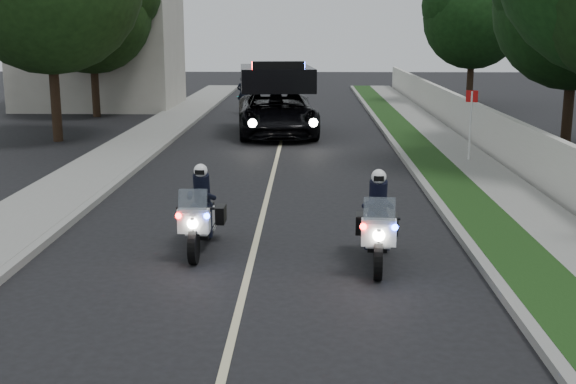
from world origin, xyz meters
The scene contains 19 objects.
ground centered at (0.00, 0.00, 0.00)m, with size 120.00×120.00×0.00m, color black.
curb_right centered at (4.10, 10.00, 0.07)m, with size 0.20×60.00×0.15m, color gray.
grass_verge centered at (4.80, 10.00, 0.08)m, with size 1.20×60.00×0.16m, color #193814.
sidewalk_right centered at (6.10, 10.00, 0.08)m, with size 1.40×60.00×0.16m, color gray.
property_wall centered at (7.10, 10.00, 0.75)m, with size 0.22×60.00×1.50m, color beige.
curb_left centered at (-4.10, 10.00, 0.07)m, with size 0.20×60.00×0.15m, color gray.
sidewalk_left centered at (-5.20, 10.00, 0.08)m, with size 2.00×60.00×0.16m, color gray.
building_far centered at (-10.00, 26.00, 3.50)m, with size 8.00×6.00×7.00m, color #A8A396.
lane_marking centered at (0.00, 10.00, 0.00)m, with size 0.12×50.00×0.01m, color #BFB78C.
police_moto_left centered at (-1.00, 0.48, 0.00)m, with size 0.68×1.94×1.65m, color silver, non-canonical shape.
police_moto_right centered at (2.26, -0.24, 0.00)m, with size 0.70×2.00×1.70m, color silver, non-canonical shape.
police_suv centered at (-0.24, 16.10, 0.00)m, with size 2.99×6.46×3.14m, color black.
bicycle centered at (-2.23, 23.44, 0.00)m, with size 0.60×1.73×0.91m, color black.
cyclist centered at (-2.23, 23.44, 0.00)m, with size 0.59×0.39×1.63m, color black.
sign_post centered at (6.00, 9.71, 0.00)m, with size 0.37×0.37×2.36m, color #A50F0B, non-canonical shape.
tree_right_c centered at (10.14, 13.14, 0.00)m, with size 5.59×5.59×9.31m, color black, non-canonical shape.
tree_right_e centered at (9.90, 28.01, 0.00)m, with size 5.44×5.44×9.07m, color black, non-canonical shape.
tree_left_near centered at (-8.36, 14.10, 0.00)m, with size 6.86×6.86×11.43m, color #1B3B13, non-canonical shape.
tree_left_far centered at (-9.13, 21.89, 0.00)m, with size 5.67×5.67×9.45m, color #173210, non-canonical shape.
Camera 1 is at (1.02, -12.74, 4.10)m, focal length 45.51 mm.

